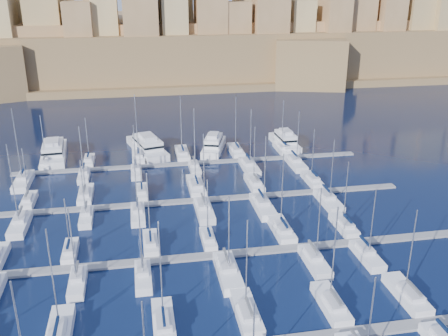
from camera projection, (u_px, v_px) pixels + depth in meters
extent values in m
plane|color=black|center=(211.00, 223.00, 92.93)|extent=(600.00, 600.00, 0.00)
cube|color=slate|center=(223.00, 255.00, 81.82)|extent=(84.00, 2.00, 0.40)
cube|color=slate|center=(204.00, 200.00, 102.05)|extent=(84.00, 2.00, 0.40)
cube|color=slate|center=(191.00, 163.00, 122.29)|extent=(84.00, 2.00, 0.40)
cube|color=white|center=(60.00, 334.00, 63.04)|extent=(3.01, 10.02, 1.70)
cube|color=silver|center=(58.00, 331.00, 61.69)|extent=(2.11, 4.51, 0.70)
cylinder|color=#9EA0A8|center=(53.00, 279.00, 60.75)|extent=(0.18, 0.18, 13.77)
cube|color=#081636|center=(56.00, 327.00, 60.85)|extent=(0.35, 4.01, 0.35)
cube|color=white|center=(164.00, 324.00, 64.89)|extent=(2.80, 9.33, 1.67)
cube|color=silver|center=(164.00, 321.00, 63.62)|extent=(1.96, 4.20, 0.70)
cylinder|color=#9EA0A8|center=(161.00, 271.00, 62.57)|extent=(0.18, 0.18, 13.81)
cube|color=#081636|center=(164.00, 316.00, 62.81)|extent=(0.35, 3.73, 0.35)
cube|color=white|center=(246.00, 314.00, 66.84)|extent=(2.87, 9.57, 1.68)
cube|color=silver|center=(248.00, 311.00, 65.54)|extent=(2.01, 4.30, 0.70)
cylinder|color=#9EA0A8|center=(247.00, 265.00, 64.69)|extent=(0.18, 0.18, 12.91)
cube|color=#595B60|center=(249.00, 306.00, 64.72)|extent=(0.35, 3.83, 0.35)
cube|color=white|center=(331.00, 305.00, 68.69)|extent=(2.79, 9.29, 1.66)
cube|color=silver|center=(334.00, 302.00, 67.41)|extent=(1.95, 4.18, 0.70)
cylinder|color=#9EA0A8|center=(334.00, 254.00, 66.36)|extent=(0.18, 0.18, 13.85)
cube|color=#595B60|center=(336.00, 297.00, 66.61)|extent=(0.35, 3.72, 0.35)
cube|color=white|center=(407.00, 295.00, 70.72)|extent=(2.88, 9.60, 1.68)
cube|color=silver|center=(411.00, 292.00, 69.41)|extent=(2.02, 4.32, 0.70)
cylinder|color=#9EA0A8|center=(411.00, 250.00, 68.68)|extent=(0.18, 0.18, 12.31)
cube|color=#595B60|center=(414.00, 288.00, 68.60)|extent=(0.35, 3.84, 0.35)
cylinder|color=#9EA0A8|center=(370.00, 322.00, 55.09)|extent=(0.18, 0.18, 11.43)
cube|color=#081636|center=(446.00, 329.00, 60.48)|extent=(0.35, 3.80, 0.35)
cube|color=white|center=(70.00, 252.00, 81.96)|extent=(2.23, 7.42, 1.57)
cube|color=silver|center=(69.00, 248.00, 80.88)|extent=(1.56, 3.34, 0.70)
cylinder|color=#9EA0A8|center=(67.00, 223.00, 80.48)|extent=(0.18, 0.18, 8.69)
cube|color=#081636|center=(68.00, 244.00, 80.16)|extent=(0.35, 2.97, 0.35)
cube|color=white|center=(151.00, 244.00, 84.47)|extent=(2.45, 8.16, 1.61)
cube|color=silver|center=(150.00, 240.00, 83.31)|extent=(1.71, 3.67, 0.70)
cylinder|color=#9EA0A8|center=(148.00, 207.00, 82.44)|extent=(0.18, 0.18, 11.93)
cube|color=#081636|center=(150.00, 236.00, 82.56)|extent=(0.35, 3.26, 0.35)
cube|color=white|center=(208.00, 240.00, 85.72)|extent=(2.20, 7.32, 1.57)
cube|color=silver|center=(209.00, 236.00, 84.65)|extent=(1.54, 3.30, 0.70)
cylinder|color=#9EA0A8|center=(208.00, 208.00, 83.95)|extent=(0.18, 0.18, 10.30)
cube|color=#081636|center=(209.00, 232.00, 83.94)|extent=(0.35, 2.93, 0.35)
cube|color=white|center=(281.00, 230.00, 89.09)|extent=(2.96, 9.87, 1.69)
cube|color=silver|center=(283.00, 227.00, 87.76)|extent=(2.07, 4.44, 0.70)
cylinder|color=#9EA0A8|center=(282.00, 190.00, 86.86)|extent=(0.18, 0.18, 13.44)
cube|color=#081636|center=(284.00, 222.00, 86.93)|extent=(0.35, 3.95, 0.35)
cube|color=white|center=(344.00, 226.00, 90.46)|extent=(2.59, 8.64, 1.63)
cube|color=silver|center=(346.00, 223.00, 89.25)|extent=(1.81, 3.89, 0.70)
cylinder|color=#9EA0A8|center=(346.00, 192.00, 88.53)|extent=(0.18, 0.18, 11.48)
cube|color=#081636|center=(348.00, 219.00, 88.48)|extent=(0.35, 3.46, 0.35)
cube|color=white|center=(78.00, 284.00, 73.40)|extent=(2.38, 7.92, 1.60)
cube|color=silver|center=(77.00, 274.00, 73.72)|extent=(1.66, 3.56, 0.70)
cylinder|color=#9EA0A8|center=(72.00, 246.00, 70.67)|extent=(0.18, 0.18, 11.70)
cube|color=#595B60|center=(77.00, 267.00, 73.71)|extent=(0.35, 3.17, 0.35)
cube|color=white|center=(143.00, 278.00, 74.89)|extent=(2.44, 8.14, 1.61)
cube|color=silver|center=(143.00, 268.00, 75.22)|extent=(1.71, 3.66, 0.70)
cylinder|color=#9EA0A8|center=(141.00, 243.00, 72.30)|extent=(0.18, 0.18, 10.86)
cube|color=#595B60|center=(142.00, 261.00, 75.23)|extent=(0.35, 3.25, 0.35)
cube|color=white|center=(228.00, 274.00, 75.91)|extent=(3.14, 10.47, 1.72)
cube|color=silver|center=(227.00, 263.00, 76.44)|extent=(2.20, 4.71, 0.70)
cylinder|color=#9EA0A8|center=(229.00, 234.00, 72.93)|extent=(0.18, 0.18, 12.33)
cube|color=#595B60|center=(226.00, 255.00, 76.55)|extent=(0.35, 4.19, 0.35)
cube|color=white|center=(315.00, 263.00, 78.89)|extent=(2.73, 9.09, 1.65)
cube|color=silver|center=(313.00, 253.00, 79.31)|extent=(1.91, 4.09, 0.70)
cylinder|color=#9EA0A8|center=(319.00, 225.00, 76.01)|extent=(0.18, 0.18, 12.23)
cube|color=#595B60|center=(313.00, 246.00, 79.36)|extent=(0.35, 3.64, 0.35)
cube|color=white|center=(367.00, 257.00, 80.58)|extent=(2.60, 8.67, 1.63)
cube|color=silver|center=(365.00, 248.00, 80.96)|extent=(1.82, 3.90, 0.70)
cylinder|color=#9EA0A8|center=(372.00, 223.00, 77.93)|extent=(0.18, 0.18, 11.03)
cube|color=#081636|center=(365.00, 241.00, 80.99)|extent=(0.35, 3.47, 0.35)
cube|color=white|center=(29.00, 201.00, 100.66)|extent=(2.34, 7.81, 1.59)
cube|color=silver|center=(28.00, 198.00, 99.54)|extent=(1.64, 3.51, 0.70)
cylinder|color=#9EA0A8|center=(25.00, 173.00, 98.90)|extent=(0.18, 0.18, 10.34)
cube|color=#595B60|center=(27.00, 194.00, 98.80)|extent=(0.35, 3.12, 0.35)
cube|color=white|center=(86.00, 196.00, 103.25)|extent=(2.84, 9.48, 1.67)
cube|color=silver|center=(85.00, 192.00, 101.96)|extent=(1.99, 4.27, 0.70)
cylinder|color=#9EA0A8|center=(83.00, 164.00, 101.26)|extent=(0.18, 0.18, 11.99)
cube|color=#595B60|center=(84.00, 188.00, 101.15)|extent=(0.35, 3.79, 0.35)
cube|color=white|center=(142.00, 193.00, 104.52)|extent=(2.41, 8.04, 1.60)
cube|color=silver|center=(142.00, 190.00, 103.37)|extent=(1.69, 3.62, 0.70)
cylinder|color=#9EA0A8|center=(140.00, 164.00, 102.63)|extent=(0.18, 0.18, 11.11)
cube|color=#081636|center=(142.00, 186.00, 102.62)|extent=(0.35, 3.22, 0.35)
cube|color=white|center=(196.00, 187.00, 107.63)|extent=(3.21, 10.71, 1.74)
cube|color=silver|center=(196.00, 183.00, 106.21)|extent=(2.25, 4.82, 0.70)
cylinder|color=#9EA0A8|center=(195.00, 146.00, 104.93)|extent=(0.18, 0.18, 16.23)
cube|color=#081636|center=(197.00, 180.00, 105.35)|extent=(0.35, 4.28, 0.35)
cube|color=white|center=(254.00, 184.00, 109.09)|extent=(2.77, 9.25, 1.66)
cube|color=silver|center=(255.00, 181.00, 107.82)|extent=(1.94, 4.16, 0.70)
cylinder|color=#9EA0A8|center=(254.00, 154.00, 107.09)|extent=(0.18, 0.18, 12.01)
cube|color=#595B60|center=(256.00, 177.00, 107.02)|extent=(0.35, 3.70, 0.35)
cube|color=white|center=(312.00, 181.00, 111.00)|extent=(2.60, 8.65, 1.63)
cube|color=silver|center=(314.00, 177.00, 109.79)|extent=(1.82, 3.89, 0.70)
cylinder|color=#9EA0A8|center=(313.00, 153.00, 109.16)|extent=(0.18, 0.18, 10.95)
cube|color=#081636|center=(314.00, 173.00, 109.02)|extent=(0.35, 3.46, 0.35)
cube|color=white|center=(20.00, 225.00, 90.80)|extent=(2.91, 9.71, 1.69)
cube|color=silver|center=(20.00, 217.00, 91.27)|extent=(2.04, 4.37, 0.70)
cylinder|color=#9EA0A8|center=(13.00, 184.00, 87.41)|extent=(0.18, 0.18, 14.84)
cube|color=#595B60|center=(20.00, 211.00, 91.34)|extent=(0.35, 3.88, 0.35)
cube|color=white|center=(87.00, 218.00, 93.60)|extent=(2.36, 7.87, 1.59)
cube|color=silver|center=(86.00, 211.00, 93.92)|extent=(1.65, 3.54, 0.70)
cylinder|color=#9EA0A8|center=(83.00, 188.00, 91.02)|extent=(0.18, 0.18, 10.90)
cube|color=#595B60|center=(86.00, 205.00, 93.91)|extent=(0.35, 3.15, 0.35)
cube|color=white|center=(138.00, 215.00, 94.76)|extent=(2.63, 8.77, 1.64)
cube|color=silver|center=(138.00, 208.00, 95.15)|extent=(1.84, 3.95, 0.70)
cylinder|color=#9EA0A8|center=(136.00, 185.00, 92.07)|extent=(0.18, 0.18, 11.24)
cube|color=#081636|center=(137.00, 202.00, 95.18)|extent=(0.35, 3.51, 0.35)
cube|color=white|center=(204.00, 211.00, 96.21)|extent=(3.04, 10.15, 1.71)
cube|color=silver|center=(203.00, 204.00, 96.71)|extent=(2.13, 4.57, 0.70)
cylinder|color=#9EA0A8|center=(204.00, 172.00, 92.79)|extent=(0.18, 0.18, 14.90)
cube|color=#595B60|center=(203.00, 198.00, 96.81)|extent=(0.35, 4.06, 0.35)
cube|color=white|center=(263.00, 207.00, 97.89)|extent=(3.20, 10.68, 1.73)
cube|color=silver|center=(262.00, 199.00, 98.44)|extent=(2.24, 4.81, 0.70)
cylinder|color=#9EA0A8|center=(265.00, 171.00, 94.62)|extent=(0.18, 0.18, 13.91)
cube|color=#081636|center=(261.00, 193.00, 98.56)|extent=(0.35, 4.27, 0.35)
cube|color=white|center=(328.00, 202.00, 100.43)|extent=(3.03, 10.10, 1.70)
cube|color=silver|center=(327.00, 194.00, 100.94)|extent=(2.12, 4.54, 0.70)
cylinder|color=#9EA0A8|center=(332.00, 170.00, 97.47)|extent=(0.18, 0.18, 12.39)
cube|color=#081636|center=(327.00, 188.00, 101.03)|extent=(0.35, 4.04, 0.35)
cube|color=white|center=(46.00, 164.00, 120.85)|extent=(2.30, 7.66, 1.58)
cube|color=silver|center=(45.00, 161.00, 119.74)|extent=(1.61, 3.45, 0.70)
cylinder|color=#9EA0A8|center=(43.00, 138.00, 118.91)|extent=(0.18, 0.18, 11.30)
cube|color=#595B60|center=(44.00, 157.00, 119.02)|extent=(0.35, 3.06, 0.35)
cube|color=white|center=(89.00, 161.00, 122.68)|extent=(2.39, 7.97, 1.60)
cube|color=silver|center=(89.00, 158.00, 121.54)|extent=(1.67, 3.59, 0.70)
cylinder|color=#9EA0A8|center=(87.00, 138.00, 120.96)|extent=(0.18, 0.18, 10.16)
cube|color=#081636|center=(88.00, 155.00, 120.80)|extent=(0.35, 3.19, 0.35)
cube|color=white|center=(138.00, 157.00, 125.64)|extent=(3.04, 10.12, 1.71)
cube|color=silver|center=(138.00, 154.00, 124.28)|extent=(2.13, 4.55, 0.70)
cylinder|color=#9EA0A8|center=(136.00, 124.00, 123.14)|extent=(0.18, 0.18, 14.96)
cube|color=#081636|center=(138.00, 150.00, 123.44)|extent=(0.35, 4.05, 0.35)
cube|color=white|center=(182.00, 154.00, 127.63)|extent=(3.14, 10.45, 1.72)
cube|color=silver|center=(182.00, 151.00, 126.23)|extent=(2.20, 4.70, 0.70)
cylinder|color=#9EA0A8|center=(181.00, 124.00, 125.31)|extent=(0.18, 0.18, 14.05)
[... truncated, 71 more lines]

